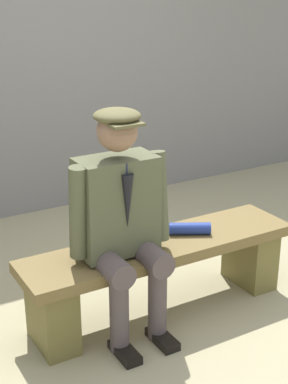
% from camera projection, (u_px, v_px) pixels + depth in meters
% --- Properties ---
extents(ground_plane, '(30.00, 30.00, 0.00)m').
position_uv_depth(ground_plane, '(160.00, 310.00, 3.65)').
color(ground_plane, tan).
extents(bench, '(1.77, 0.43, 0.48)m').
position_uv_depth(bench, '(161.00, 266.00, 3.54)').
color(bench, brown).
rests_on(bench, ground).
extents(seated_man, '(0.62, 0.55, 1.35)m').
position_uv_depth(seated_man, '(121.00, 213.00, 3.21)').
color(seated_man, '#4E5236').
rests_on(seated_man, ground).
extents(rolled_magazine, '(0.27, 0.19, 0.08)m').
position_uv_depth(rolled_magazine, '(190.00, 229.00, 3.58)').
color(rolled_magazine, navy).
rests_on(rolled_magazine, bench).
extents(stadium_wall, '(12.00, 0.24, 2.53)m').
position_uv_depth(stadium_wall, '(34.00, 69.00, 4.92)').
color(stadium_wall, slate).
rests_on(stadium_wall, ground).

